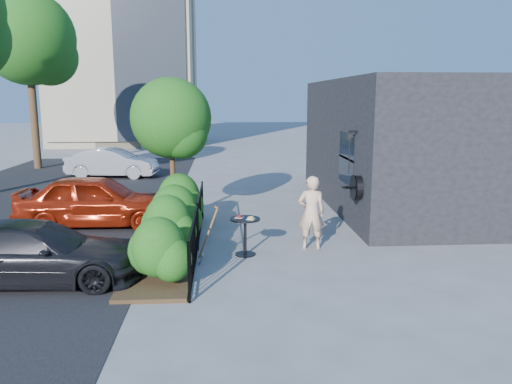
{
  "coord_description": "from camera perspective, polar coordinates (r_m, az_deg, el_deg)",
  "views": [
    {
      "loc": [
        -0.91,
        -11.06,
        3.45
      ],
      "look_at": [
        -0.11,
        0.75,
        1.2
      ],
      "focal_mm": 35.0,
      "sensor_mm": 36.0,
      "label": 1
    }
  ],
  "objects": [
    {
      "name": "planting_bed",
      "position": [
        11.64,
        -10.12,
        -6.44
      ],
      "size": [
        1.3,
        6.0,
        0.08
      ],
      "primitive_type": "cube",
      "color": "#382616",
      "rests_on": "ground"
    },
    {
      "name": "shop_building",
      "position": [
        16.88,
        18.54,
        5.28
      ],
      "size": [
        6.22,
        9.0,
        4.0
      ],
      "color": "black",
      "rests_on": "ground"
    },
    {
      "name": "patio_tree",
      "position": [
        13.89,
        -9.42,
        7.79
      ],
      "size": [
        2.2,
        2.2,
        3.94
      ],
      "color": "#3F2B19",
      "rests_on": "ground"
    },
    {
      "name": "street",
      "position": [
        15.7,
        -26.61,
        -3.07
      ],
      "size": [
        9.0,
        30.0,
        0.01
      ],
      "primitive_type": "cube",
      "color": "black",
      "rests_on": "ground"
    },
    {
      "name": "car_darkgrey",
      "position": [
        10.3,
        -23.9,
        -6.36
      ],
      "size": [
        4.0,
        1.64,
        1.16
      ],
      "primitive_type": "imported",
      "rotation": [
        0.0,
        0.0,
        1.57
      ],
      "color": "black",
      "rests_on": "ground"
    },
    {
      "name": "woman",
      "position": [
        11.51,
        6.34,
        -2.34
      ],
      "size": [
        0.65,
        0.45,
        1.71
      ],
      "primitive_type": "imported",
      "rotation": [
        0.0,
        0.0,
        3.08
      ],
      "color": "#DFB290",
      "rests_on": "ground"
    },
    {
      "name": "shovel",
      "position": [
        10.5,
        -5.61,
        -5.27
      ],
      "size": [
        0.45,
        0.17,
        1.28
      ],
      "color": "brown",
      "rests_on": "ground"
    },
    {
      "name": "street_tree_far",
      "position": [
        26.71,
        -24.5,
        15.13
      ],
      "size": [
        4.4,
        4.4,
        8.28
      ],
      "color": "#3F2B19",
      "rests_on": "ground"
    },
    {
      "name": "car_red",
      "position": [
        14.16,
        -17.78,
        -0.93
      ],
      "size": [
        4.18,
        1.75,
        1.41
      ],
      "primitive_type": "imported",
      "rotation": [
        0.0,
        0.0,
        1.55
      ],
      "color": "#9E220D",
      "rests_on": "ground"
    },
    {
      "name": "fence",
      "position": [
        11.44,
        -6.71,
        -3.94
      ],
      "size": [
        0.05,
        6.05,
        1.1
      ],
      "color": "black",
      "rests_on": "ground"
    },
    {
      "name": "ground",
      "position": [
        11.62,
        0.81,
        -6.51
      ],
      "size": [
        120.0,
        120.0,
        0.0
      ],
      "primitive_type": "plane",
      "color": "gray",
      "rests_on": "ground"
    },
    {
      "name": "car_silver",
      "position": [
        22.7,
        -16.08,
        3.23
      ],
      "size": [
        4.02,
        1.79,
        1.28
      ],
      "primitive_type": "imported",
      "rotation": [
        0.0,
        0.0,
        1.46
      ],
      "color": "#A1A1A6",
      "rests_on": "ground"
    },
    {
      "name": "cafe_table",
      "position": [
        11.03,
        -1.25,
        -4.33
      ],
      "size": [
        0.67,
        0.67,
        0.89
      ],
      "rotation": [
        0.0,
        0.0,
        -0.38
      ],
      "color": "black",
      "rests_on": "ground"
    },
    {
      "name": "shrubs",
      "position": [
        11.55,
        -9.68,
        -3.17
      ],
      "size": [
        1.1,
        5.6,
        1.24
      ],
      "color": "#205012",
      "rests_on": "ground"
    }
  ]
}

